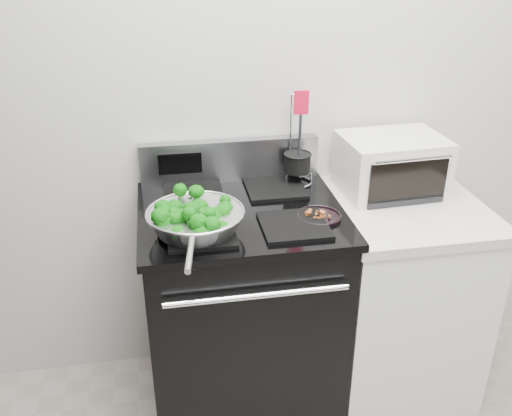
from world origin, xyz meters
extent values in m
cube|color=#B9B7B0|center=(0.00, 1.75, 1.35)|extent=(4.00, 0.02, 2.70)
cube|color=black|center=(-0.30, 1.41, 0.46)|extent=(0.76, 0.66, 0.92)
cube|color=black|center=(-0.30, 1.41, 0.94)|extent=(0.79, 0.69, 0.03)
cube|color=#99999E|center=(-0.30, 1.72, 1.04)|extent=(0.76, 0.05, 0.18)
cube|color=black|center=(-0.47, 1.24, 0.96)|extent=(0.24, 0.24, 0.01)
cube|color=black|center=(-0.13, 1.24, 0.96)|extent=(0.24, 0.24, 0.01)
cube|color=black|center=(-0.47, 1.58, 0.96)|extent=(0.24, 0.24, 0.01)
cube|color=black|center=(-0.13, 1.58, 0.96)|extent=(0.24, 0.24, 0.01)
cube|color=white|center=(0.39, 1.41, 0.44)|extent=(0.60, 0.66, 0.88)
cube|color=beige|center=(0.39, 1.41, 0.90)|extent=(0.62, 0.68, 0.04)
torus|color=silver|center=(-0.48, 1.26, 1.03)|extent=(0.35, 0.35, 0.01)
cylinder|color=silver|center=(-0.52, 0.99, 1.03)|extent=(0.05, 0.21, 0.02)
cylinder|color=black|center=(-0.02, 1.30, 0.95)|extent=(0.17, 0.17, 0.01)
cylinder|color=black|center=(-0.03, 1.63, 1.04)|extent=(0.11, 0.11, 0.08)
cylinder|color=black|center=(-0.03, 1.63, 1.14)|extent=(0.01, 0.01, 0.24)
cube|color=red|center=(-0.03, 1.63, 1.31)|extent=(0.06, 0.01, 0.10)
cube|color=silver|center=(0.36, 1.55, 1.04)|extent=(0.43, 0.33, 0.24)
cube|color=black|center=(0.36, 1.39, 1.03)|extent=(0.33, 0.03, 0.17)
camera|label=1|loc=(-0.59, -0.54, 1.93)|focal=40.00mm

